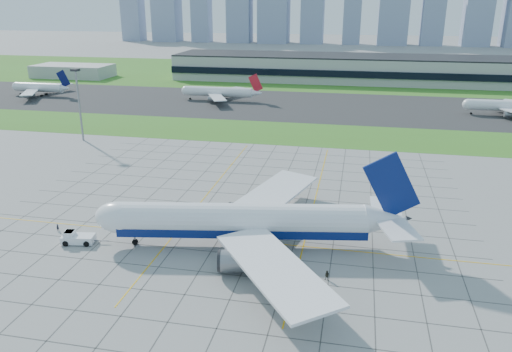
{
  "coord_description": "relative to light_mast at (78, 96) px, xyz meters",
  "views": [
    {
      "loc": [
        27.09,
        -94.19,
        47.73
      ],
      "look_at": [
        3.61,
        19.46,
        7.0
      ],
      "focal_mm": 35.0,
      "sensor_mm": 36.0,
      "label": 1
    }
  ],
  "objects": [
    {
      "name": "grass_far",
      "position": [
        70.0,
        190.0,
        -16.16
      ],
      "size": [
        700.0,
        145.0,
        0.04
      ],
      "primitive_type": "cube",
      "color": "#3D7421",
      "rests_on": "ground"
    },
    {
      "name": "apron_markings",
      "position": [
        70.43,
        -53.91,
        -16.17
      ],
      "size": [
        120.0,
        130.0,
        0.03
      ],
      "color": "#474744",
      "rests_on": "ground"
    },
    {
      "name": "ground",
      "position": [
        70.0,
        -65.0,
        -16.18
      ],
      "size": [
        1400.0,
        1400.0,
        0.0
      ],
      "primitive_type": "plane",
      "color": "gray",
      "rests_on": "ground"
    },
    {
      "name": "distant_jet_2",
      "position": [
        162.29,
        74.92,
        -11.7
      ],
      "size": [
        39.04,
        42.66,
        14.08
      ],
      "color": "white",
      "rests_on": "ground"
    },
    {
      "name": "pushback_tug",
      "position": [
        41.53,
        -75.04,
        -14.99
      ],
      "size": [
        9.79,
        4.3,
        2.69
      ],
      "rotation": [
        0.0,
        0.0,
        0.17
      ],
      "color": "white",
      "rests_on": "ground"
    },
    {
      "name": "service_block",
      "position": [
        -90.0,
        145.0,
        -12.18
      ],
      "size": [
        50.0,
        25.0,
        8.0
      ],
      "primitive_type": "cube",
      "color": "#B7B7B2",
      "rests_on": "ground"
    },
    {
      "name": "terminal",
      "position": [
        110.0,
        164.87,
        -8.29
      ],
      "size": [
        260.0,
        43.0,
        15.8
      ],
      "color": "#B7B7B2",
      "rests_on": "ground"
    },
    {
      "name": "crew_near",
      "position": [
        34.26,
        -70.51,
        -15.39
      ],
      "size": [
        0.66,
        0.68,
        1.58
      ],
      "primitive_type": "imported",
      "rotation": [
        0.0,
        0.0,
        0.87
      ],
      "color": "black",
      "rests_on": "ground"
    },
    {
      "name": "distant_jet_1",
      "position": [
        28.09,
        83.89,
        -11.7
      ],
      "size": [
        40.08,
        42.66,
        14.08
      ],
      "color": "white",
      "rests_on": "ground"
    },
    {
      "name": "distant_jet_0",
      "position": [
        -69.35,
        77.95,
        -11.7
      ],
      "size": [
        32.07,
        42.66,
        14.08
      ],
      "color": "white",
      "rests_on": "ground"
    },
    {
      "name": "crew_far",
      "position": [
        93.7,
        -79.32,
        -15.22
      ],
      "size": [
        1.11,
        0.97,
        1.93
      ],
      "primitive_type": "imported",
      "rotation": [
        0.0,
        0.0,
        -0.3
      ],
      "color": "black",
      "rests_on": "ground"
    },
    {
      "name": "asphalt_taxiway",
      "position": [
        70.0,
        80.0,
        -16.15
      ],
      "size": [
        700.0,
        75.0,
        0.04
      ],
      "primitive_type": "cube",
      "color": "#383838",
      "rests_on": "ground"
    },
    {
      "name": "grass_median",
      "position": [
        70.0,
        25.0,
        -16.16
      ],
      "size": [
        700.0,
        35.0,
        0.04
      ],
      "primitive_type": "cube",
      "color": "#3D7421",
      "rests_on": "ground"
    },
    {
      "name": "airliner",
      "position": [
        76.11,
        -69.33,
        -10.53
      ],
      "size": [
        65.19,
        65.52,
        20.65
      ],
      "rotation": [
        0.0,
        0.0,
        0.17
      ],
      "color": "white",
      "rests_on": "ground"
    },
    {
      "name": "light_mast",
      "position": [
        0.0,
        0.0,
        0.0
      ],
      "size": [
        2.5,
        2.5,
        25.6
      ],
      "color": "gray",
      "rests_on": "ground"
    }
  ]
}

